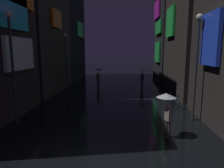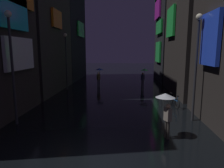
# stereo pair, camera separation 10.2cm
# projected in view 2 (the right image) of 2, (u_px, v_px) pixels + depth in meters

# --- Properties ---
(building_left_far) EXTENTS (4.25, 8.76, 18.91)m
(building_left_far) POSITION_uv_depth(u_px,v_px,m) (65.00, 11.00, 27.78)
(building_left_far) COLOR black
(building_left_far) RESTS_ON ground
(building_right_far) EXTENTS (4.25, 7.38, 15.44)m
(building_right_far) POSITION_uv_depth(u_px,v_px,m) (174.00, 22.00, 26.41)
(building_right_far) COLOR black
(building_right_far) RESTS_ON ground
(pedestrian_midstreet_left_green) EXTENTS (0.90, 0.90, 2.12)m
(pedestrian_midstreet_left_green) POSITION_uv_depth(u_px,v_px,m) (144.00, 73.00, 21.86)
(pedestrian_midstreet_left_green) COLOR #2D2D38
(pedestrian_midstreet_left_green) RESTS_ON ground
(pedestrian_near_crossing_clear) EXTENTS (0.90, 0.90, 2.12)m
(pedestrian_near_crossing_clear) POSITION_uv_depth(u_px,v_px,m) (166.00, 103.00, 9.19)
(pedestrian_near_crossing_clear) COLOR #38332D
(pedestrian_near_crossing_clear) RESTS_ON ground
(pedestrian_foreground_right_blue) EXTENTS (0.90, 0.90, 2.12)m
(pedestrian_foreground_right_blue) POSITION_uv_depth(u_px,v_px,m) (99.00, 72.00, 22.36)
(pedestrian_foreground_right_blue) COLOR #2D2D38
(pedestrian_foreground_right_blue) RESTS_ON ground
(bicycle_parked_at_storefront) EXTENTS (0.41, 1.80, 0.96)m
(bicycle_parked_at_storefront) POSITION_uv_depth(u_px,v_px,m) (174.00, 102.00, 14.55)
(bicycle_parked_at_storefront) COLOR black
(bicycle_parked_at_storefront) RESTS_ON ground
(streetlamp_left_far) EXTENTS (0.36, 0.36, 5.80)m
(streetlamp_left_far) POSITION_uv_depth(u_px,v_px,m) (66.00, 55.00, 20.30)
(streetlamp_left_far) COLOR #2D2D33
(streetlamp_left_far) RESTS_ON ground
(streetlamp_right_near) EXTENTS (0.36, 0.36, 6.04)m
(streetlamp_right_near) POSITION_uv_depth(u_px,v_px,m) (197.00, 57.00, 11.14)
(streetlamp_right_near) COLOR #2D2D33
(streetlamp_right_near) RESTS_ON ground
(streetlamp_left_near) EXTENTS (0.36, 0.36, 6.10)m
(streetlamp_left_near) POSITION_uv_depth(u_px,v_px,m) (11.00, 56.00, 10.56)
(streetlamp_left_near) COLOR #2D2D33
(streetlamp_left_near) RESTS_ON ground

